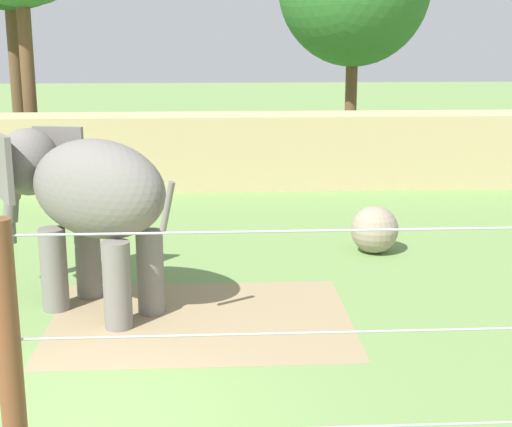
% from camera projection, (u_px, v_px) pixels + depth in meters
% --- Properties ---
extents(ground_plane, '(120.00, 120.00, 0.00)m').
position_uv_depth(ground_plane, '(88.00, 417.00, 9.16)').
color(ground_plane, '#6B8E4C').
extents(dirt_patch, '(4.91, 3.62, 0.01)m').
position_uv_depth(dirt_patch, '(201.00, 320.00, 12.25)').
color(dirt_patch, '#937F5B').
rests_on(dirt_patch, ground).
extents(embankment_wall, '(36.00, 1.80, 2.18)m').
position_uv_depth(embankment_wall, '(161.00, 151.00, 22.36)').
color(embankment_wall, tan).
rests_on(embankment_wall, ground).
extents(elephant, '(3.54, 3.09, 2.98)m').
position_uv_depth(elephant, '(85.00, 195.00, 12.34)').
color(elephant, slate).
rests_on(elephant, ground).
extents(enrichment_ball, '(1.01, 1.01, 1.01)m').
position_uv_depth(enrichment_ball, '(374.00, 229.00, 15.86)').
color(enrichment_ball, gray).
rests_on(enrichment_ball, ground).
extents(cable_fence, '(10.72, 0.20, 3.24)m').
position_uv_depth(cable_fence, '(18.00, 414.00, 5.98)').
color(cable_fence, brown).
rests_on(cable_fence, ground).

